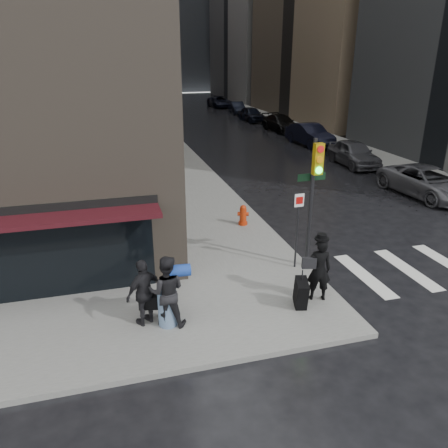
{
  "coord_description": "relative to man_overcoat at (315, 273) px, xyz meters",
  "views": [
    {
      "loc": [
        -4.12,
        -9.71,
        6.6
      ],
      "look_at": [
        -0.49,
        3.34,
        1.3
      ],
      "focal_mm": 35.0,
      "sensor_mm": 36.0,
      "label": 1
    }
  ],
  "objects": [
    {
      "name": "man_overcoat",
      "position": [
        0.0,
        0.0,
        0.0
      ],
      "size": [
        1.24,
        0.95,
        2.01
      ],
      "rotation": [
        0.0,
        0.0,
        2.89
      ],
      "color": "black",
      "rests_on": "ground"
    },
    {
      "name": "man_jeans",
      "position": [
        -4.09,
        -0.05,
        0.11
      ],
      "size": [
        1.33,
        0.96,
        1.9
      ],
      "rotation": [
        0.0,
        0.0,
        2.91
      ],
      "color": "black",
      "rests_on": "ground"
    },
    {
      "name": "parked_car_6",
      "position": [
        10.01,
        47.53,
        -0.3
      ],
      "size": [
        2.48,
        5.05,
        1.38
      ],
      "primitive_type": "imported",
      "rotation": [
        0.0,
        0.0,
        0.04
      ],
      "color": "black",
      "rests_on": "ground"
    },
    {
      "name": "parked_car_4",
      "position": [
        9.9,
        34.26,
        -0.27
      ],
      "size": [
        2.06,
        4.38,
        1.45
      ],
      "primitive_type": "imported",
      "rotation": [
        0.0,
        0.0,
        0.08
      ],
      "color": "black",
      "rests_on": "ground"
    },
    {
      "name": "fire_hydrant",
      "position": [
        -0.11,
        6.08,
        -0.47
      ],
      "size": [
        0.48,
        0.36,
        0.83
      ],
      "rotation": [
        0.0,
        0.0,
        -0.34
      ],
      "color": "#B52C0B",
      "rests_on": "ground"
    },
    {
      "name": "storefront",
      "position": [
        -8.13,
        2.05,
        0.83
      ],
      "size": [
        8.4,
        1.11,
        2.83
      ],
      "color": "black",
      "rests_on": "ground"
    },
    {
      "name": "parked_car_0",
      "position": [
        9.93,
        7.72,
        -0.27
      ],
      "size": [
        2.83,
        5.38,
        1.45
      ],
      "primitive_type": "imported",
      "rotation": [
        0.0,
        0.0,
        0.08
      ],
      "color": "#525358",
      "rests_on": "ground"
    },
    {
      "name": "parked_car_5",
      "position": [
        10.39,
        40.9,
        -0.33
      ],
      "size": [
        1.79,
        4.13,
        1.32
      ],
      "primitive_type": "imported",
      "rotation": [
        0.0,
        0.0,
        -0.1
      ],
      "color": "black",
      "rests_on": "ground"
    },
    {
      "name": "sidewalk_left",
      "position": [
        -1.13,
        27.15,
        -0.92
      ],
      "size": [
        4.0,
        50.0,
        0.15
      ],
      "primitive_type": "cube",
      "color": "slate",
      "rests_on": "ground"
    },
    {
      "name": "parked_car_2",
      "position": [
        10.05,
        20.99,
        -0.18
      ],
      "size": [
        2.16,
        5.09,
        1.63
      ],
      "primitive_type": "imported",
      "rotation": [
        0.0,
        0.0,
        0.09
      ],
      "color": "black",
      "rests_on": "ground"
    },
    {
      "name": "parked_car_1",
      "position": [
        9.85,
        14.36,
        -0.21
      ],
      "size": [
        2.13,
        4.7,
        1.57
      ],
      "primitive_type": "imported",
      "rotation": [
        0.0,
        0.0,
        -0.06
      ],
      "color": "#44444A",
      "rests_on": "ground"
    },
    {
      "name": "traffic_light",
      "position": [
        0.73,
        1.96,
        1.83
      ],
      "size": [
        1.04,
        0.47,
        4.14
      ],
      "rotation": [
        0.0,
        0.0,
        0.03
      ],
      "color": "black",
      "rests_on": "ground"
    },
    {
      "name": "parked_car_3",
      "position": [
        10.45,
        27.63,
        -0.27
      ],
      "size": [
        2.36,
        5.09,
        1.44
      ],
      "primitive_type": "imported",
      "rotation": [
        0.0,
        0.0,
        0.07
      ],
      "color": "black",
      "rests_on": "ground"
    },
    {
      "name": "man_greycoat",
      "position": [
        -4.62,
        0.16,
        0.05
      ],
      "size": [
        1.12,
        0.9,
        1.78
      ],
      "rotation": [
        0.0,
        0.0,
        3.67
      ],
      "color": "black",
      "rests_on": "ground"
    },
    {
      "name": "ground",
      "position": [
        -1.13,
        0.15,
        -0.99
      ],
      "size": [
        140.0,
        140.0,
        0.0
      ],
      "primitive_type": "plane",
      "color": "black",
      "rests_on": "ground"
    },
    {
      "name": "bldg_right_far",
      "position": [
        24.87,
        58.15,
        11.51
      ],
      "size": [
        22.0,
        20.0,
        25.0
      ],
      "primitive_type": "cube",
      "color": "slate",
      "rests_on": "ground"
    },
    {
      "name": "bldg_left_far",
      "position": [
        -14.13,
        62.15,
        12.01
      ],
      "size": [
        22.0,
        20.0,
        26.0
      ],
      "primitive_type": "cube",
      "color": "#56261D",
      "rests_on": "ground"
    },
    {
      "name": "sidewalk_right",
      "position": [
        12.37,
        27.15,
        -0.92
      ],
      "size": [
        3.0,
        50.0,
        0.15
      ],
      "primitive_type": "cube",
      "color": "slate",
      "rests_on": "ground"
    }
  ]
}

